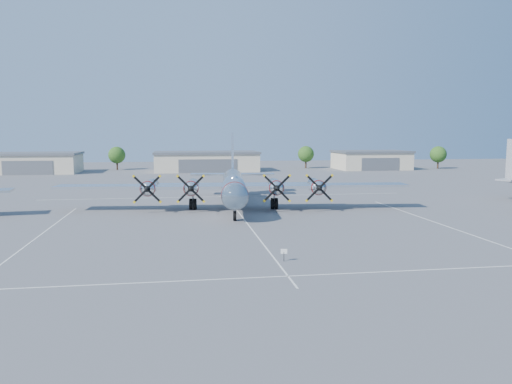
{
  "coord_description": "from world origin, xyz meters",
  "views": [
    {
      "loc": [
        -7.86,
        -56.82,
        10.45
      ],
      "look_at": [
        1.66,
        3.73,
        3.2
      ],
      "focal_mm": 35.0,
      "sensor_mm": 36.0,
      "label": 1
    }
  ],
  "objects": [
    {
      "name": "parking_lines",
      "position": [
        0.0,
        -1.75,
        0.01
      ],
      "size": [
        60.0,
        50.08,
        0.01
      ],
      "color": "silver",
      "rests_on": "ground"
    },
    {
      "name": "tree_far_east",
      "position": [
        68.0,
        80.0,
        4.22
      ],
      "size": [
        4.8,
        4.8,
        6.64
      ],
      "color": "#382619",
      "rests_on": "ground"
    },
    {
      "name": "info_placard",
      "position": [
        0.6,
        -17.74,
        0.72
      ],
      "size": [
        0.53,
        0.16,
        1.03
      ],
      "rotation": [
        0.0,
        0.0,
        -0.24
      ],
      "color": "black",
      "rests_on": "ground"
    },
    {
      "name": "tree_east",
      "position": [
        30.0,
        88.0,
        4.22
      ],
      "size": [
        4.8,
        4.8,
        6.64
      ],
      "color": "#382619",
      "rests_on": "ground"
    },
    {
      "name": "hangar_west",
      "position": [
        -45.0,
        81.96,
        2.71
      ],
      "size": [
        22.6,
        14.6,
        5.4
      ],
      "color": "beige",
      "rests_on": "ground"
    },
    {
      "name": "hangar_center",
      "position": [
        0.0,
        81.96,
        2.71
      ],
      "size": [
        28.6,
        14.6,
        5.4
      ],
      "color": "beige",
      "rests_on": "ground"
    },
    {
      "name": "tree_west",
      "position": [
        -25.0,
        90.0,
        4.22
      ],
      "size": [
        4.8,
        4.8,
        6.64
      ],
      "color": "#382619",
      "rests_on": "ground"
    },
    {
      "name": "hangar_east",
      "position": [
        48.0,
        81.96,
        2.71
      ],
      "size": [
        20.6,
        14.6,
        5.4
      ],
      "color": "beige",
      "rests_on": "ground"
    },
    {
      "name": "main_bomber_b29",
      "position": [
        -0.11,
        12.99,
        0.0
      ],
      "size": [
        50.74,
        37.23,
        10.56
      ],
      "primitive_type": null,
      "rotation": [
        0.0,
        0.0,
        -0.1
      ],
      "color": "white",
      "rests_on": "ground"
    },
    {
      "name": "ground",
      "position": [
        0.0,
        0.0,
        0.0
      ],
      "size": [
        260.0,
        260.0,
        0.0
      ],
      "primitive_type": "plane",
      "color": "#5B5B5E",
      "rests_on": "ground"
    }
  ]
}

